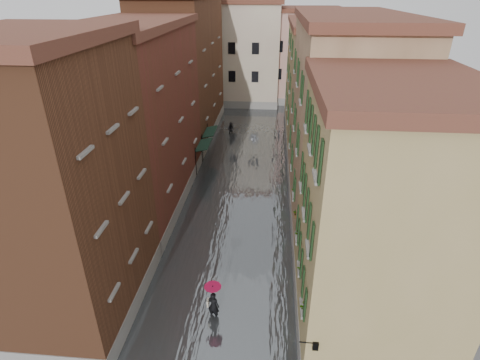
% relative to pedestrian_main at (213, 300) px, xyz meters
% --- Properties ---
extents(ground, '(120.00, 120.00, 0.00)m').
position_rel_pedestrian_main_xyz_m(ground, '(0.11, 2.32, -1.20)').
color(ground, '#58575A').
rests_on(ground, ground).
extents(floodwater, '(10.00, 60.00, 0.20)m').
position_rel_pedestrian_main_xyz_m(floodwater, '(0.11, 15.32, -1.10)').
color(floodwater, '#4E5357').
rests_on(floodwater, ground).
extents(building_left_near, '(6.00, 8.00, 13.00)m').
position_rel_pedestrian_main_xyz_m(building_left_near, '(-6.89, 0.32, 5.30)').
color(building_left_near, brown).
rests_on(building_left_near, ground).
extents(building_left_mid, '(6.00, 14.00, 12.50)m').
position_rel_pedestrian_main_xyz_m(building_left_mid, '(-6.89, 11.32, 5.05)').
color(building_left_mid, maroon).
rests_on(building_left_mid, ground).
extents(building_left_far, '(6.00, 16.00, 14.00)m').
position_rel_pedestrian_main_xyz_m(building_left_far, '(-6.89, 26.32, 5.80)').
color(building_left_far, brown).
rests_on(building_left_far, ground).
extents(building_right_near, '(6.00, 8.00, 11.50)m').
position_rel_pedestrian_main_xyz_m(building_right_near, '(7.11, 0.32, 4.55)').
color(building_right_near, '#98854E').
rests_on(building_right_near, ground).
extents(building_right_mid, '(6.00, 14.00, 13.00)m').
position_rel_pedestrian_main_xyz_m(building_right_mid, '(7.11, 11.32, 5.30)').
color(building_right_mid, tan).
rests_on(building_right_mid, ground).
extents(building_right_far, '(6.00, 16.00, 11.50)m').
position_rel_pedestrian_main_xyz_m(building_right_far, '(7.11, 26.32, 4.55)').
color(building_right_far, '#98854E').
rests_on(building_right_far, ground).
extents(building_end_cream, '(12.00, 9.00, 13.00)m').
position_rel_pedestrian_main_xyz_m(building_end_cream, '(-2.89, 40.32, 5.30)').
color(building_end_cream, beige).
rests_on(building_end_cream, ground).
extents(building_end_pink, '(10.00, 9.00, 12.00)m').
position_rel_pedestrian_main_xyz_m(building_end_pink, '(6.11, 42.32, 4.80)').
color(building_end_pink, tan).
rests_on(building_end_pink, ground).
extents(awning_near, '(1.09, 2.89, 2.80)m').
position_rel_pedestrian_main_xyz_m(awning_near, '(-3.38, 16.77, 1.27)').
color(awning_near, '#153023').
rests_on(awning_near, ground).
extents(awning_far, '(1.09, 3.02, 2.80)m').
position_rel_pedestrian_main_xyz_m(awning_far, '(-3.38, 20.09, 1.27)').
color(awning_far, '#153023').
rests_on(awning_far, ground).
extents(wall_lantern, '(0.71, 0.22, 0.35)m').
position_rel_pedestrian_main_xyz_m(wall_lantern, '(4.44, -3.68, 1.81)').
color(wall_lantern, black).
rests_on(wall_lantern, ground).
extents(window_planters, '(0.59, 10.73, 0.84)m').
position_rel_pedestrian_main_xyz_m(window_planters, '(4.23, 2.79, 2.31)').
color(window_planters, brown).
rests_on(window_planters, ground).
extents(pedestrian_main, '(0.85, 0.85, 2.06)m').
position_rel_pedestrian_main_xyz_m(pedestrian_main, '(0.00, 0.00, 0.00)').
color(pedestrian_main, black).
rests_on(pedestrian_main, ground).
extents(pedestrian_far, '(0.90, 0.78, 1.57)m').
position_rel_pedestrian_main_xyz_m(pedestrian_far, '(-1.98, 25.87, -0.41)').
color(pedestrian_far, black).
rests_on(pedestrian_far, ground).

